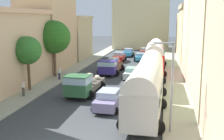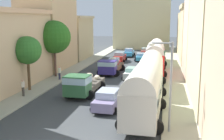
{
  "view_description": "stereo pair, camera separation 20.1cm",
  "coord_description": "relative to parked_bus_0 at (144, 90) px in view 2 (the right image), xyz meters",
  "views": [
    {
      "loc": [
        5.92,
        -13.69,
        7.57
      ],
      "look_at": [
        0.0,
        17.64,
        1.63
      ],
      "focal_mm": 44.61,
      "sensor_mm": 36.0,
      "label": 1
    },
    {
      "loc": [
        6.12,
        -13.65,
        7.57
      ],
      "look_at": [
        0.0,
        17.64,
        1.63
      ],
      "focal_mm": 44.61,
      "sensor_mm": 36.0,
      "label": 2
    }
  ],
  "objects": [
    {
      "name": "building_right_2",
      "position": [
        6.22,
        18.01,
        4.43
      ],
      "size": [
        4.63,
        9.5,
        13.43
      ],
      "color": "beige",
      "rests_on": "ground"
    },
    {
      "name": "car_0",
      "position": [
        -6.11,
        20.49,
        -1.46
      ],
      "size": [
        2.45,
        4.04,
        1.67
      ],
      "color": "red",
      "rests_on": "ground"
    },
    {
      "name": "car_1",
      "position": [
        -6.51,
        28.07,
        -1.44
      ],
      "size": [
        2.32,
        4.36,
        1.7
      ],
      "color": "#B62921",
      "rests_on": "ground"
    },
    {
      "name": "ground_plane",
      "position": [
        -4.6,
        20.5,
        -2.29
      ],
      "size": [
        154.0,
        154.0,
        0.0
      ],
      "primitive_type": "plane",
      "color": "#383C3E"
    },
    {
      "name": "building_left_2",
      "position": [
        -15.99,
        19.39,
        3.45
      ],
      "size": [
        5.78,
        10.0,
        11.48
      ],
      "color": "tan",
      "rests_on": "ground"
    },
    {
      "name": "building_left_1",
      "position": [
        -15.9,
        6.85,
        2.03
      ],
      "size": [
        6.16,
        13.75,
        8.6
      ],
      "color": "tan",
      "rests_on": "ground"
    },
    {
      "name": "roadside_tree_1",
      "position": [
        -12.5,
        6.15,
        2.02
      ],
      "size": [
        2.9,
        2.9,
        5.79
      ],
      "color": "brown",
      "rests_on": "ground"
    },
    {
      "name": "parked_bus_3",
      "position": [
        -0.0,
        27.0,
        -0.11
      ],
      "size": [
        3.5,
        9.92,
        3.94
      ],
      "color": "#3C8E69",
      "rests_on": "ground"
    },
    {
      "name": "building_right_3",
      "position": [
        6.45,
        29.17,
        2.66
      ],
      "size": [
        5.62,
        10.97,
        9.84
      ],
      "color": "beige",
      "rests_on": "ground"
    },
    {
      "name": "cargo_truck_0",
      "position": [
        -6.47,
        5.51,
        -1.07
      ],
      "size": [
        3.29,
        6.86,
        2.34
      ],
      "color": "#2E5D37",
      "rests_on": "ground"
    },
    {
      "name": "building_left_3",
      "position": [
        -15.95,
        30.04,
        1.75
      ],
      "size": [
        6.26,
        9.57,
        8.03
      ],
      "color": "tan",
      "rests_on": "ground"
    },
    {
      "name": "car_5",
      "position": [
        -2.92,
        29.66,
        -1.56
      ],
      "size": [
        2.39,
        4.2,
        1.42
      ],
      "color": "#3C98C4",
      "rests_on": "ground"
    },
    {
      "name": "parked_bus_1",
      "position": [
        -0.0,
        9.0,
        -0.15
      ],
      "size": [
        3.41,
        8.07,
        3.92
      ],
      "color": "beige",
      "rests_on": "ground"
    },
    {
      "name": "parked_bus_0",
      "position": [
        0.0,
        0.0,
        0.0
      ],
      "size": [
        3.41,
        8.3,
        4.13
      ],
      "color": "beige",
      "rests_on": "ground"
    },
    {
      "name": "sidewalk_left",
      "position": [
        -11.85,
        20.5,
        -2.22
      ],
      "size": [
        2.5,
        70.0,
        0.14
      ],
      "primitive_type": "cube",
      "color": "#9D9E8C",
      "rests_on": "ground"
    },
    {
      "name": "pedestrian_0",
      "position": [
        -11.3,
        11.59,
        -1.28
      ],
      "size": [
        0.41,
        0.41,
        1.78
      ],
      "color": "#272A46",
      "rests_on": "ground"
    },
    {
      "name": "parked_bus_2",
      "position": [
        0.0,
        18.0,
        0.09
      ],
      "size": [
        3.52,
        8.59,
        4.29
      ],
      "color": "red",
      "rests_on": "ground"
    },
    {
      "name": "streetlamp_near",
      "position": [
        1.68,
        -2.24,
        1.37
      ],
      "size": [
        1.61,
        0.28,
        6.12
      ],
      "color": "gray",
      "rests_on": "ground"
    },
    {
      "name": "car_4",
      "position": [
        -2.55,
        14.12,
        -1.53
      ],
      "size": [
        2.41,
        4.01,
        1.49
      ],
      "color": "silver",
      "rests_on": "ground"
    },
    {
      "name": "car_2",
      "position": [
        -5.81,
        35.17,
        -1.49
      ],
      "size": [
        2.28,
        4.28,
        1.6
      ],
      "color": "#3897D0",
      "rests_on": "ground"
    },
    {
      "name": "sidewalk_right",
      "position": [
        2.65,
        20.5,
        -2.22
      ],
      "size": [
        2.5,
        70.0,
        0.14
      ],
      "primitive_type": "cube",
      "color": "#A09E87",
      "rests_on": "ground"
    },
    {
      "name": "cargo_truck_1",
      "position": [
        -5.88,
        16.59,
        -1.16
      ],
      "size": [
        3.14,
        7.31,
        2.16
      ],
      "color": "navy",
      "rests_on": "ground"
    },
    {
      "name": "car_6",
      "position": [
        -2.69,
        37.22,
        -1.48
      ],
      "size": [
        2.38,
        4.35,
        1.6
      ],
      "color": "#B43731",
      "rests_on": "ground"
    },
    {
      "name": "building_right_4",
      "position": [
        6.6,
        40.89,
        2.05
      ],
      "size": [
        5.41,
        11.8,
        8.68
      ],
      "color": "#D6BC86",
      "rests_on": "ground"
    },
    {
      "name": "car_3",
      "position": [
        -3.14,
        1.98,
        -1.47
      ],
      "size": [
        2.51,
        4.18,
        1.64
      ],
      "color": "gray",
      "rests_on": "ground"
    },
    {
      "name": "distant_church",
      "position": [
        -4.6,
        50.45,
        5.65
      ],
      "size": [
        13.67,
        7.55,
        23.1
      ],
      "color": "beige",
      "rests_on": "ground"
    },
    {
      "name": "pedestrian_1",
      "position": [
        -11.97,
        3.86,
        -1.3
      ],
      "size": [
        0.52,
        0.52,
        1.75
      ],
      "color": "#423D38",
      "rests_on": "ground"
    },
    {
      "name": "roadside_tree_2",
      "position": [
        -12.5,
        13.29,
        2.94
      ],
      "size": [
        4.19,
        4.19,
        7.34
      ],
      "color": "brown",
      "rests_on": "ground"
    }
  ]
}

